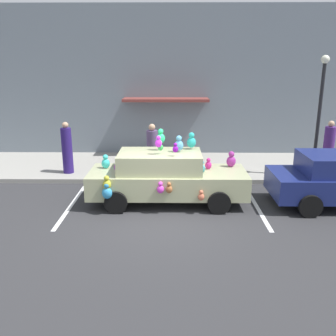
# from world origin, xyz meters

# --- Properties ---
(ground_plane) EXTENTS (60.00, 60.00, 0.00)m
(ground_plane) POSITION_xyz_m (0.00, 0.00, 0.00)
(ground_plane) COLOR #2D2D30
(sidewalk) EXTENTS (24.00, 4.00, 0.15)m
(sidewalk) POSITION_xyz_m (0.00, 5.00, 0.07)
(sidewalk) COLOR gray
(sidewalk) RESTS_ON ground
(storefront_building) EXTENTS (24.00, 1.25, 6.40)m
(storefront_building) POSITION_xyz_m (0.00, 7.14, 3.19)
(storefront_building) COLOR slate
(storefront_building) RESTS_ON ground
(parking_stripe_front) EXTENTS (0.12, 3.60, 0.01)m
(parking_stripe_front) POSITION_xyz_m (2.79, 1.00, 0.00)
(parking_stripe_front) COLOR silver
(parking_stripe_front) RESTS_ON ground
(parking_stripe_rear) EXTENTS (0.12, 3.60, 0.01)m
(parking_stripe_rear) POSITION_xyz_m (-2.67, 1.00, 0.00)
(parking_stripe_rear) COLOR silver
(parking_stripe_rear) RESTS_ON ground
(plush_covered_car) EXTENTS (4.62, 2.02, 2.19)m
(plush_covered_car) POSITION_xyz_m (0.12, 1.24, 0.81)
(plush_covered_car) COLOR #ACAF83
(plush_covered_car) RESTS_ON ground
(teddy_bear_on_sidewalk) EXTENTS (0.37, 0.31, 0.71)m
(teddy_bear_on_sidewalk) POSITION_xyz_m (-0.02, 3.93, 0.48)
(teddy_bear_on_sidewalk) COLOR pink
(teddy_bear_on_sidewalk) RESTS_ON sidewalk
(street_lamp_post) EXTENTS (0.28, 0.28, 4.15)m
(street_lamp_post) POSITION_xyz_m (5.33, 3.50, 2.67)
(street_lamp_post) COLOR black
(street_lamp_post) RESTS_ON sidewalk
(pedestrian_near_shopfront) EXTENTS (0.39, 0.39, 1.84)m
(pedestrian_near_shopfront) POSITION_xyz_m (-0.41, 3.64, 1.00)
(pedestrian_near_shopfront) COLOR #59456C
(pedestrian_near_shopfront) RESTS_ON sidewalk
(pedestrian_walking_past) EXTENTS (0.38, 0.38, 1.88)m
(pedestrian_walking_past) POSITION_xyz_m (-3.51, 3.83, 1.02)
(pedestrian_walking_past) COLOR navy
(pedestrian_walking_past) RESTS_ON sidewalk
(pedestrian_by_lamp) EXTENTS (0.39, 0.39, 1.89)m
(pedestrian_by_lamp) POSITION_xyz_m (6.05, 4.11, 1.02)
(pedestrian_by_lamp) COLOR #46236C
(pedestrian_by_lamp) RESTS_ON sidewalk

